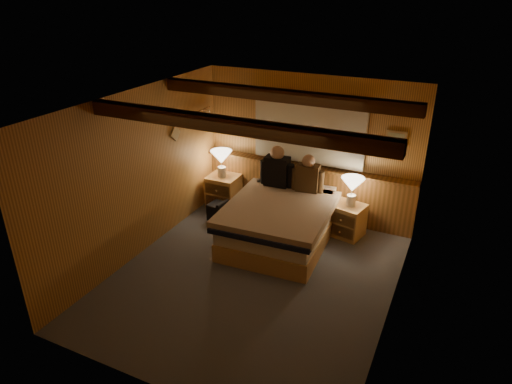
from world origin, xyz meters
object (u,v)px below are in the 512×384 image
Objects in this scene: bed at (280,222)px; nightstand_right at (347,220)px; duffel_bag at (223,213)px; lamp_left at (221,159)px; lamp_right at (352,186)px; person_left at (277,169)px; nightstand_left at (224,191)px; person_right at (308,176)px.

bed reaches higher than nightstand_right.
nightstand_right reaches higher than duffel_bag.
duffel_bag is (0.27, -0.47, -0.76)m from lamp_left.
lamp_left is at bearing 178.97° from lamp_right.
lamp_right is 1.23m from person_left.
lamp_right reaches higher than nightstand_right.
bed is 1.17m from duffel_bag.
lamp_right is at bearing -1.03° from lamp_left.
duffel_bag is (-2.01, -0.42, -0.11)m from nightstand_right.
nightstand_left is 0.58m from duffel_bag.
person_right is at bearing 23.72° from duffel_bag.
nightstand_right is at bearing 18.95° from duffel_bag.
lamp_right is 0.74× the size of person_right.
person_right is 1.23× the size of duffel_bag.
bed is 2.87× the size of person_left.
person_right reaches higher than lamp_right.
lamp_left reaches higher than lamp_right.
person_right is at bearing 68.59° from bed.
nightstand_right is at bearing 32.62° from bed.
person_left is (1.07, -0.12, 0.65)m from nightstand_left.
duffel_bag is at bearing 166.14° from bed.
person_left is at bearing -177.88° from lamp_right.
lamp_right is 0.67× the size of person_left.
nightstand_left is 0.82× the size of person_left.
lamp_left is 0.95× the size of duffel_bag.
person_left is at bearing -166.32° from nightstand_right.
lamp_right is (2.30, -0.04, -0.06)m from lamp_left.
bed is at bearing -3.60° from duffel_bag.
person_right is (-0.68, -0.02, 0.64)m from nightstand_right.
nightstand_right is at bearing -1.29° from lamp_left.
bed is 3.92× the size of duffel_bag.
nightstand_right is 0.88× the size of person_right.
bed is 0.90m from person_left.
lamp_left is 1.60m from person_right.
person_left reaches higher than bed.
duffel_bag is (-1.13, 0.21, -0.19)m from bed.
nightstand_left is 1.03× the size of nightstand_right.
bed is at bearing -28.05° from nightstand_left.
person_right reaches higher than bed.
nightstand_right is 1.09× the size of duffel_bag.
lamp_right is (0.02, 0.01, 0.59)m from nightstand_right.
duffel_bag is (0.26, -0.50, -0.14)m from nightstand_left.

